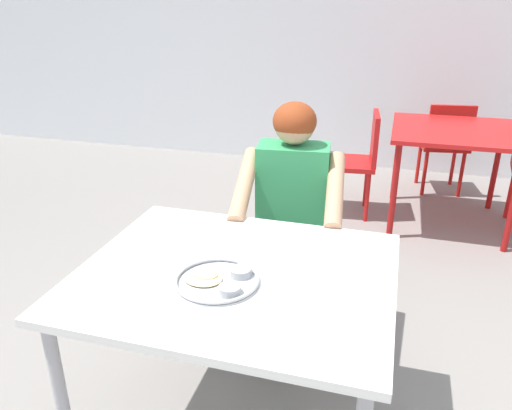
# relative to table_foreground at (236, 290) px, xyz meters

# --- Properties ---
(table_foreground) EXTENTS (1.08, 0.89, 0.74)m
(table_foreground) POSITION_rel_table_foreground_xyz_m (0.00, 0.00, 0.00)
(table_foreground) COLOR white
(table_foreground) RESTS_ON ground
(thali_tray) EXTENTS (0.28, 0.28, 0.03)m
(thali_tray) POSITION_rel_table_foreground_xyz_m (-0.03, -0.09, 0.09)
(thali_tray) COLOR #B7BABF
(thali_tray) RESTS_ON table_foreground
(chair_foreground) EXTENTS (0.44, 0.48, 0.87)m
(chair_foreground) POSITION_rel_table_foreground_xyz_m (0.02, 0.95, -0.17)
(chair_foreground) COLOR #3F3F44
(chair_foreground) RESTS_ON ground
(diner_foreground) EXTENTS (0.53, 0.58, 1.18)m
(diner_foreground) POSITION_rel_table_foreground_xyz_m (0.04, 0.72, 0.04)
(diner_foreground) COLOR black
(diner_foreground) RESTS_ON ground
(table_background_red) EXTENTS (0.89, 0.90, 0.74)m
(table_background_red) POSITION_rel_table_foreground_xyz_m (0.90, 2.35, -0.01)
(table_background_red) COLOR red
(table_background_red) RESTS_ON ground
(chair_red_left) EXTENTS (0.45, 0.43, 0.81)m
(chair_red_left) POSITION_rel_table_foreground_xyz_m (0.22, 2.34, -0.19)
(chair_red_left) COLOR red
(chair_red_left) RESTS_ON ground
(chair_red_far) EXTENTS (0.44, 0.44, 0.80)m
(chair_red_far) POSITION_rel_table_foreground_xyz_m (0.90, 3.00, -0.19)
(chair_red_far) COLOR red
(chair_red_far) RESTS_ON ground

